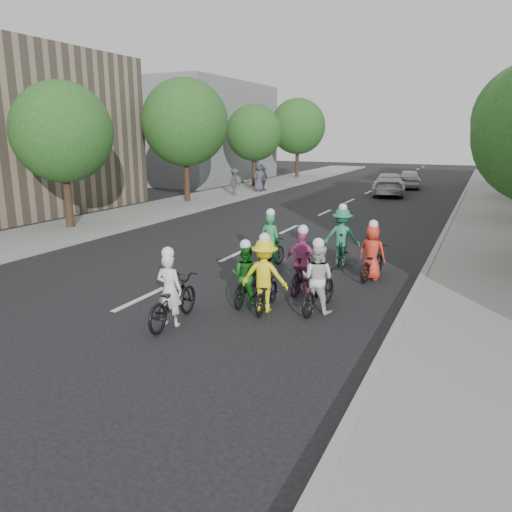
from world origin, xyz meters
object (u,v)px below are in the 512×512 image
Objects in this scene: cyclist_1 at (247,280)px; cyclist_6 at (318,285)px; follow_car_trail at (409,179)px; cyclist_0 at (172,298)px; cyclist_5 at (271,248)px; spectator_0 at (235,182)px; cyclist_2 at (265,282)px; cyclist_3 at (303,268)px; cyclist_7 at (342,241)px; follow_car_lead at (389,184)px; cyclist_4 at (372,258)px; spectator_2 at (259,177)px; spectator_1 at (263,179)px.

cyclist_6 is (1.66, 0.27, 0.01)m from cyclist_1.
cyclist_0 is at bearing 81.36° from follow_car_trail.
cyclist_5 is 1.10× the size of spectator_0.
follow_car_trail is at bearing -95.07° from cyclist_2.
cyclist_7 reaches higher than cyclist_3.
follow_car_trail is (0.55, 5.03, -0.03)m from follow_car_lead.
cyclist_5 is 2.24m from cyclist_7.
cyclist_1 is 4.04m from cyclist_4.
cyclist_3 is 21.89m from follow_car_lead.
cyclist_6 is at bearing 86.48° from follow_car_trail.
cyclist_2 is 1.00× the size of cyclist_5.
cyclist_6 is at bearing 90.30° from cyclist_7.
cyclist_7 reaches higher than follow_car_trail.
spectator_2 is at bearing -70.38° from cyclist_1.
cyclist_0 is 1.20× the size of spectator_0.
spectator_0 is at bearing 22.22° from follow_car_lead.
cyclist_4 is 0.93× the size of spectator_2.
cyclist_1 is 0.90× the size of cyclist_5.
follow_car_trail is 13.77m from spectator_0.
cyclist_7 is 1.00× the size of spectator_2.
cyclist_3 is 0.97× the size of cyclist_5.
spectator_1 reaches higher than cyclist_4.
cyclist_1 is at bearing 109.68° from cyclist_5.
cyclist_7 is at bearing 86.54° from follow_car_lead.
spectator_2 is (-8.97, 20.33, 0.51)m from cyclist_1.
cyclist_7 is (0.46, 4.75, 0.06)m from cyclist_2.
cyclist_4 is at bearing -135.33° from spectator_0.
cyclist_0 is 4.96m from cyclist_5.
follow_car_lead is at bearing 75.97° from follow_car_trail.
cyclist_2 is at bearing -131.33° from spectator_2.
cyclist_4 is at bearing -169.03° from cyclist_5.
cyclist_1 is 0.93× the size of cyclist_3.
cyclist_4 is 0.97× the size of cyclist_5.
cyclist_0 is 1.12× the size of cyclist_4.
spectator_0 is at bearing -59.72° from cyclist_7.
follow_car_trail is at bearing -23.76° from spectator_2.
cyclist_0 is at bearing 60.06° from cyclist_1.
cyclist_2 is 0.96× the size of spectator_2.
spectator_2 is at bearing 34.73° from follow_car_trail.
spectator_0 is at bearing -71.00° from cyclist_0.
follow_car_lead is (-3.18, 19.77, 0.14)m from cyclist_4.
cyclist_5 is 20.00m from follow_car_lead.
cyclist_6 is at bearing 86.90° from cyclist_4.
cyclist_3 reaches higher than cyclist_4.
cyclist_4 is at bearing -122.84° from spectator_2.
cyclist_4 is 20.63m from spectator_1.
cyclist_5 reaches higher than spectator_1.
follow_car_lead is at bearing -73.95° from cyclist_4.
spectator_0 is at bearing 40.84° from follow_car_trail.
spectator_2 is (-9.89, 18.99, 0.45)m from cyclist_3.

